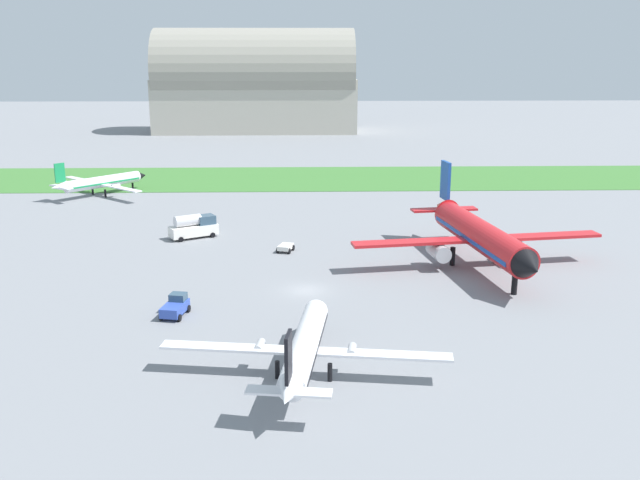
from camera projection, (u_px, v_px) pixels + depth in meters
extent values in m
plane|color=gray|center=(306.00, 290.00, 74.74)|extent=(600.00, 600.00, 0.00)
cube|color=#3D7533|center=(303.00, 178.00, 140.97)|extent=(360.00, 28.00, 0.08)
cylinder|color=red|center=(481.00, 236.00, 81.55)|extent=(6.71, 22.99, 3.47)
cone|color=black|center=(530.00, 267.00, 69.54)|extent=(3.82, 3.61, 3.40)
cone|color=red|center=(443.00, 208.00, 94.05)|extent=(3.73, 4.82, 3.13)
cube|color=#19479E|center=(481.00, 238.00, 81.62)|extent=(6.60, 21.75, 0.49)
cube|color=red|center=(538.00, 236.00, 83.57)|extent=(15.31, 4.37, 0.35)
cube|color=red|center=(416.00, 242.00, 81.05)|extent=(15.31, 4.37, 0.35)
cylinder|color=#B7BABF|center=(516.00, 247.00, 83.44)|extent=(2.44, 4.02, 1.91)
cylinder|color=#B7BABF|center=(439.00, 251.00, 81.83)|extent=(2.44, 4.02, 1.91)
cube|color=#19479E|center=(445.00, 181.00, 92.46)|extent=(0.82, 2.87, 5.05)
cube|color=red|center=(460.00, 209.00, 93.84)|extent=(4.65, 2.51, 0.28)
cube|color=red|center=(428.00, 210.00, 93.11)|extent=(4.65, 2.51, 0.28)
cylinder|color=black|center=(514.00, 284.00, 73.28)|extent=(0.63, 0.63, 2.21)
cylinder|color=black|center=(496.00, 254.00, 84.24)|extent=(0.63, 0.63, 2.21)
cylinder|color=black|center=(453.00, 256.00, 83.34)|extent=(0.63, 0.63, 2.21)
cylinder|color=white|center=(103.00, 182.00, 124.02)|extent=(11.24, 12.12, 2.02)
cone|color=black|center=(141.00, 176.00, 129.94)|extent=(2.82, 2.82, 1.98)
cone|color=white|center=(59.00, 187.00, 117.73)|extent=(3.24, 3.31, 1.82)
cube|color=#198C4C|center=(103.00, 182.00, 124.05)|extent=(10.73, 11.55, 0.28)
cube|color=white|center=(84.00, 180.00, 127.29)|extent=(9.17, 8.49, 0.20)
cube|color=white|center=(119.00, 188.00, 120.33)|extent=(9.17, 8.49, 0.20)
cylinder|color=#B7BABF|center=(93.00, 181.00, 126.45)|extent=(1.56, 1.63, 0.65)
cylinder|color=#B7BABF|center=(116.00, 186.00, 122.00)|extent=(1.56, 1.63, 0.65)
cube|color=#198C4C|center=(60.00, 173.00, 117.41)|extent=(1.40, 1.51, 3.23)
cube|color=white|center=(57.00, 186.00, 118.93)|extent=(2.91, 2.79, 0.16)
cube|color=white|center=(66.00, 188.00, 117.16)|extent=(2.91, 2.79, 0.16)
cylinder|color=black|center=(133.00, 186.00, 128.90)|extent=(0.36, 0.36, 1.41)
cylinder|color=black|center=(93.00, 191.00, 124.97)|extent=(0.36, 0.36, 1.41)
cylinder|color=black|center=(105.00, 193.00, 122.47)|extent=(0.36, 0.36, 1.41)
cylinder|color=white|center=(305.00, 345.00, 54.74)|extent=(4.12, 15.10, 2.08)
cone|color=black|center=(317.00, 307.00, 62.71)|extent=(2.30, 2.34, 2.04)
cone|color=white|center=(288.00, 394.00, 46.30)|extent=(2.25, 3.14, 1.87)
cube|color=black|center=(305.00, 346.00, 54.78)|extent=(4.05, 14.28, 0.29)
cube|color=white|center=(233.00, 348.00, 55.04)|extent=(11.51, 3.02, 0.21)
cube|color=white|center=(378.00, 354.00, 53.82)|extent=(11.51, 3.02, 0.21)
cylinder|color=#B7BABF|center=(260.00, 346.00, 55.38)|extent=(0.89, 1.74, 0.66)
cylinder|color=#B7BABF|center=(352.00, 350.00, 54.60)|extent=(0.89, 1.74, 0.66)
cube|color=black|center=(288.00, 357.00, 46.06)|extent=(0.51, 1.89, 3.32)
cube|color=white|center=(267.00, 390.00, 46.86)|extent=(3.05, 1.64, 0.17)
cube|color=white|center=(310.00, 393.00, 46.55)|extent=(3.05, 1.64, 0.17)
cylinder|color=black|center=(315.00, 335.00, 61.17)|extent=(0.37, 0.37, 1.45)
cylinder|color=black|center=(277.00, 370.00, 54.42)|extent=(0.37, 0.37, 1.45)
cylinder|color=black|center=(330.00, 372.00, 53.98)|extent=(0.37, 0.37, 1.45)
cube|color=white|center=(286.00, 247.00, 89.12)|extent=(2.13, 2.73, 0.55)
cylinder|color=black|center=(282.00, 247.00, 90.17)|extent=(0.44, 0.74, 0.70)
cylinder|color=black|center=(293.00, 248.00, 89.79)|extent=(0.44, 0.74, 0.70)
cylinder|color=black|center=(278.00, 250.00, 88.60)|extent=(0.44, 0.74, 0.70)
cylinder|color=black|center=(289.00, 251.00, 88.22)|extent=(0.44, 0.74, 0.70)
cube|color=white|center=(194.00, 230.00, 95.68)|extent=(6.84, 5.28, 1.40)
cylinder|color=silver|center=(188.00, 221.00, 94.91)|extent=(3.87, 3.09, 1.54)
cube|color=#334C60|center=(206.00, 220.00, 96.25)|extent=(3.03, 2.90, 1.20)
cylinder|color=black|center=(206.00, 231.00, 97.99)|extent=(0.73, 0.56, 0.70)
cylinder|color=black|center=(213.00, 235.00, 96.00)|extent=(0.73, 0.56, 0.70)
cylinder|color=black|center=(175.00, 236.00, 95.73)|extent=(0.73, 0.56, 0.70)
cylinder|color=black|center=(181.00, 239.00, 93.74)|extent=(0.73, 0.56, 0.70)
cube|color=#334FB2|center=(175.00, 308.00, 67.29)|extent=(2.46, 3.88, 0.90)
cube|color=#334C60|center=(178.00, 297.00, 68.04)|extent=(1.73, 1.56, 0.70)
cylinder|color=black|center=(171.00, 308.00, 68.75)|extent=(0.38, 0.74, 0.70)
cylinder|color=black|center=(188.00, 309.00, 68.46)|extent=(0.38, 0.74, 0.70)
cylinder|color=black|center=(161.00, 317.00, 66.35)|extent=(0.38, 0.74, 0.70)
cylinder|color=black|center=(179.00, 318.00, 66.06)|extent=(0.38, 0.74, 0.70)
cube|color=#B2AD9E|center=(256.00, 105.00, 223.04)|extent=(62.92, 23.68, 16.51)
cylinder|color=gray|center=(255.00, 71.00, 220.28)|extent=(61.66, 26.05, 26.05)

